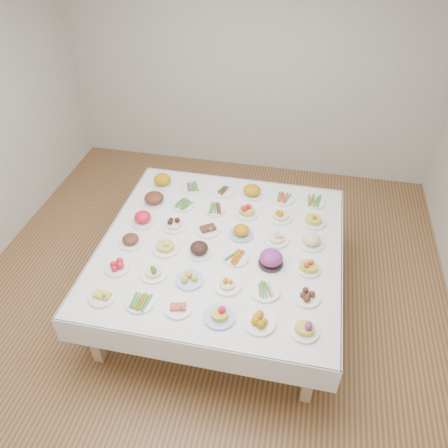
% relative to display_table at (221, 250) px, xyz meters
% --- Properties ---
extents(room_envelope, '(5.02, 5.02, 2.81)m').
position_rel_display_table_xyz_m(room_envelope, '(-0.15, 0.10, 1.15)').
color(room_envelope, olive).
rests_on(room_envelope, ground).
extents(display_table, '(2.25, 2.25, 0.75)m').
position_rel_display_table_xyz_m(display_table, '(0.00, 0.00, 0.00)').
color(display_table, white).
rests_on(display_table, ground).
extents(dish_0, '(0.22, 0.22, 0.09)m').
position_rel_display_table_xyz_m(dish_0, '(-0.81, -0.83, 0.10)').
color(dish_0, white).
rests_on(dish_0, display_table).
extents(dish_1, '(0.23, 0.23, 0.06)m').
position_rel_display_table_xyz_m(dish_1, '(-0.49, -0.83, 0.09)').
color(dish_1, white).
rests_on(dish_1, display_table).
extents(dish_2, '(0.22, 0.22, 0.09)m').
position_rel_display_table_xyz_m(dish_2, '(-0.17, -0.82, 0.10)').
color(dish_2, white).
rests_on(dish_2, display_table).
extents(dish_3, '(0.25, 0.25, 0.14)m').
position_rel_display_table_xyz_m(dish_3, '(0.17, -0.83, 0.13)').
color(dish_3, '#4C66B2').
rests_on(dish_3, display_table).
extents(dish_4, '(0.25, 0.25, 0.11)m').
position_rel_display_table_xyz_m(dish_4, '(0.49, -0.83, 0.12)').
color(dish_4, white).
rests_on(dish_4, display_table).
extents(dish_5, '(0.23, 0.23, 0.14)m').
position_rel_display_table_xyz_m(dish_5, '(0.83, -0.83, 0.13)').
color(dish_5, white).
rests_on(dish_5, display_table).
extents(dish_6, '(0.22, 0.22, 0.09)m').
position_rel_display_table_xyz_m(dish_6, '(-0.82, -0.49, 0.11)').
color(dish_6, white).
rests_on(dish_6, display_table).
extents(dish_7, '(0.23, 0.23, 0.13)m').
position_rel_display_table_xyz_m(dish_7, '(-0.49, -0.49, 0.12)').
color(dish_7, white).
rests_on(dish_7, display_table).
extents(dish_8, '(0.24, 0.24, 0.11)m').
position_rel_display_table_xyz_m(dish_8, '(-0.16, -0.50, 0.11)').
color(dish_8, '#4C66B2').
rests_on(dish_8, display_table).
extents(dish_9, '(0.23, 0.23, 0.11)m').
position_rel_display_table_xyz_m(dish_9, '(0.17, -0.50, 0.11)').
color(dish_9, white).
rests_on(dish_9, display_table).
extents(dish_10, '(0.25, 0.25, 0.06)m').
position_rel_display_table_xyz_m(dish_10, '(0.48, -0.49, 0.09)').
color(dish_10, white).
rests_on(dish_10, display_table).
extents(dish_11, '(0.23, 0.23, 0.10)m').
position_rel_display_table_xyz_m(dish_11, '(0.83, -0.49, 0.11)').
color(dish_11, white).
rests_on(dish_11, display_table).
extents(dish_12, '(0.22, 0.22, 0.13)m').
position_rel_display_table_xyz_m(dish_12, '(-0.83, -0.16, 0.13)').
color(dish_12, white).
rests_on(dish_12, display_table).
extents(dish_13, '(0.25, 0.25, 0.14)m').
position_rel_display_table_xyz_m(dish_13, '(-0.48, -0.17, 0.13)').
color(dish_13, white).
rests_on(dish_13, display_table).
extents(dish_14, '(0.23, 0.23, 0.14)m').
position_rel_display_table_xyz_m(dish_14, '(-0.17, -0.16, 0.13)').
color(dish_14, white).
rests_on(dish_14, display_table).
extents(dish_15, '(0.26, 0.23, 0.06)m').
position_rel_display_table_xyz_m(dish_15, '(0.17, -0.16, 0.09)').
color(dish_15, white).
rests_on(dish_15, display_table).
extents(dish_16, '(0.23, 0.23, 0.15)m').
position_rel_display_table_xyz_m(dish_16, '(0.49, -0.16, 0.14)').
color(dish_16, '#2B2926').
rests_on(dish_16, display_table).
extents(dish_17, '(0.21, 0.21, 0.12)m').
position_rel_display_table_xyz_m(dish_17, '(0.82, -0.16, 0.12)').
color(dish_17, white).
rests_on(dish_17, display_table).
extents(dish_18, '(0.24, 0.24, 0.14)m').
position_rel_display_table_xyz_m(dish_18, '(-0.82, 0.16, 0.13)').
color(dish_18, white).
rests_on(dish_18, display_table).
extents(dish_19, '(0.24, 0.24, 0.14)m').
position_rel_display_table_xyz_m(dish_19, '(-0.50, 0.16, 0.13)').
color(dish_19, white).
rests_on(dish_19, display_table).
extents(dish_20, '(0.23, 0.23, 0.10)m').
position_rel_display_table_xyz_m(dish_20, '(-0.16, 0.16, 0.10)').
color(dish_20, white).
rests_on(dish_20, display_table).
extents(dish_21, '(0.23, 0.23, 0.12)m').
position_rel_display_table_xyz_m(dish_21, '(0.16, 0.17, 0.12)').
color(dish_21, '#4C66B2').
rests_on(dish_21, display_table).
extents(dish_22, '(0.23, 0.23, 0.13)m').
position_rel_display_table_xyz_m(dish_22, '(0.50, 0.16, 0.12)').
color(dish_22, white).
rests_on(dish_22, display_table).
extents(dish_23, '(0.25, 0.25, 0.14)m').
position_rel_display_table_xyz_m(dish_23, '(0.83, 0.17, 0.13)').
color(dish_23, white).
rests_on(dish_23, display_table).
extents(dish_24, '(0.23, 0.23, 0.13)m').
position_rel_display_table_xyz_m(dish_24, '(-0.81, 0.48, 0.13)').
color(dish_24, white).
rests_on(dish_24, display_table).
extents(dish_25, '(0.23, 0.22, 0.05)m').
position_rel_display_table_xyz_m(dish_25, '(-0.50, 0.49, 0.09)').
color(dish_25, white).
rests_on(dish_25, display_table).
extents(dish_26, '(0.23, 0.23, 0.05)m').
position_rel_display_table_xyz_m(dish_26, '(-0.16, 0.49, 0.09)').
color(dish_26, white).
rests_on(dish_26, display_table).
extents(dish_27, '(0.22, 0.22, 0.14)m').
position_rel_display_table_xyz_m(dish_27, '(0.16, 0.50, 0.13)').
color(dish_27, white).
rests_on(dish_27, display_table).
extents(dish_28, '(0.24, 0.24, 0.13)m').
position_rel_display_table_xyz_m(dish_28, '(0.50, 0.50, 0.12)').
color(dish_28, white).
rests_on(dish_28, display_table).
extents(dish_29, '(0.24, 0.24, 0.13)m').
position_rel_display_table_xyz_m(dish_29, '(0.83, 0.50, 0.12)').
color(dish_29, white).
rests_on(dish_29, display_table).
extents(dish_30, '(0.21, 0.21, 0.13)m').
position_rel_display_table_xyz_m(dish_30, '(-0.83, 0.81, 0.13)').
color(dish_30, white).
rests_on(dish_30, display_table).
extents(dish_31, '(0.26, 0.24, 0.06)m').
position_rel_display_table_xyz_m(dish_31, '(-0.49, 0.81, 0.09)').
color(dish_31, white).
rests_on(dish_31, display_table).
extents(dish_32, '(0.24, 0.24, 0.05)m').
position_rel_display_table_xyz_m(dish_32, '(-0.15, 0.82, 0.09)').
color(dish_32, white).
rests_on(dish_32, display_table).
extents(dish_33, '(0.24, 0.24, 0.15)m').
position_rel_display_table_xyz_m(dish_33, '(0.16, 0.83, 0.14)').
color(dish_33, white).
rests_on(dish_33, display_table).
extents(dish_34, '(0.23, 0.23, 0.06)m').
position_rel_display_table_xyz_m(dish_34, '(0.50, 0.82, 0.09)').
color(dish_34, white).
rests_on(dish_34, display_table).
extents(dish_35, '(0.23, 0.23, 0.06)m').
position_rel_display_table_xyz_m(dish_35, '(0.82, 0.83, 0.09)').
color(dish_35, white).
rests_on(dish_35, display_table).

